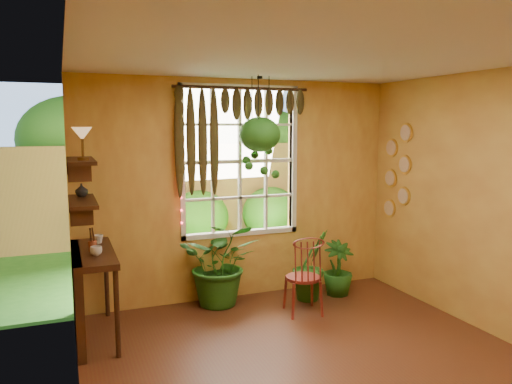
# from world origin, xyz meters

# --- Properties ---
(floor) EXTENTS (4.50, 4.50, 0.00)m
(floor) POSITION_xyz_m (0.00, 0.00, 0.00)
(floor) COLOR #4F2916
(floor) RESTS_ON ground
(ceiling) EXTENTS (4.50, 4.50, 0.00)m
(ceiling) POSITION_xyz_m (0.00, 0.00, 2.70)
(ceiling) COLOR silver
(ceiling) RESTS_ON wall_back
(wall_back) EXTENTS (4.00, 0.00, 4.00)m
(wall_back) POSITION_xyz_m (0.00, 2.25, 1.35)
(wall_back) COLOR gold
(wall_back) RESTS_ON floor
(wall_left) EXTENTS (0.00, 4.50, 4.50)m
(wall_left) POSITION_xyz_m (-2.00, 0.00, 1.35)
(wall_left) COLOR gold
(wall_left) RESTS_ON floor
(window) EXTENTS (1.52, 0.10, 1.86)m
(window) POSITION_xyz_m (0.00, 2.28, 1.70)
(window) COLOR white
(window) RESTS_ON wall_back
(valance_vine) EXTENTS (1.70, 0.12, 1.10)m
(valance_vine) POSITION_xyz_m (-0.08, 2.16, 2.28)
(valance_vine) COLOR #34190E
(valance_vine) RESTS_ON window
(string_lights) EXTENTS (0.03, 0.03, 1.54)m
(string_lights) POSITION_xyz_m (-0.76, 2.19, 1.75)
(string_lights) COLOR #FF2633
(string_lights) RESTS_ON window
(wall_plates) EXTENTS (0.04, 0.32, 1.10)m
(wall_plates) POSITION_xyz_m (1.98, 1.79, 1.55)
(wall_plates) COLOR beige
(wall_plates) RESTS_ON wall_right
(counter_ledge) EXTENTS (0.40, 1.20, 0.90)m
(counter_ledge) POSITION_xyz_m (-1.91, 1.60, 0.55)
(counter_ledge) COLOR #34190E
(counter_ledge) RESTS_ON floor
(shelf_lower) EXTENTS (0.25, 0.90, 0.04)m
(shelf_lower) POSITION_xyz_m (-1.88, 1.60, 1.40)
(shelf_lower) COLOR #34190E
(shelf_lower) RESTS_ON wall_left
(shelf_upper) EXTENTS (0.25, 0.90, 0.04)m
(shelf_upper) POSITION_xyz_m (-1.88, 1.60, 1.80)
(shelf_upper) COLOR #34190E
(shelf_upper) RESTS_ON wall_left
(backyard) EXTENTS (14.00, 10.00, 12.00)m
(backyard) POSITION_xyz_m (0.24, 6.87, 1.28)
(backyard) COLOR #1F5D1A
(backyard) RESTS_ON ground
(windsor_chair) EXTENTS (0.45, 0.47, 1.05)m
(windsor_chair) POSITION_xyz_m (0.46, 1.40, 0.30)
(windsor_chair) COLOR maroon
(windsor_chair) RESTS_ON floor
(potted_plant_left) EXTENTS (1.17, 1.10, 1.03)m
(potted_plant_left) POSITION_xyz_m (-0.33, 2.02, 0.52)
(potted_plant_left) COLOR #1D4813
(potted_plant_left) RESTS_ON floor
(potted_plant_mid) EXTENTS (0.57, 0.51, 0.88)m
(potted_plant_mid) POSITION_xyz_m (0.76, 1.80, 0.44)
(potted_plant_mid) COLOR #1D4813
(potted_plant_mid) RESTS_ON floor
(potted_plant_right) EXTENTS (0.39, 0.39, 0.69)m
(potted_plant_right) POSITION_xyz_m (1.15, 1.82, 0.34)
(potted_plant_right) COLOR #1D4813
(potted_plant_right) RESTS_ON floor
(hanging_basket) EXTENTS (0.48, 0.48, 1.19)m
(hanging_basket) POSITION_xyz_m (0.10, 1.86, 1.99)
(hanging_basket) COLOR black
(hanging_basket) RESTS_ON ceiling
(cup_a) EXTENTS (0.12, 0.12, 0.09)m
(cup_a) POSITION_xyz_m (-1.78, 1.40, 0.95)
(cup_a) COLOR silver
(cup_a) RESTS_ON counter_ledge
(cup_b) EXTENTS (0.13, 0.13, 0.09)m
(cup_b) POSITION_xyz_m (-1.72, 1.91, 0.95)
(cup_b) COLOR beige
(cup_b) RESTS_ON counter_ledge
(brush_jar) EXTENTS (0.08, 0.08, 0.30)m
(brush_jar) POSITION_xyz_m (-1.80, 1.59, 1.02)
(brush_jar) COLOR brown
(brush_jar) RESTS_ON counter_ledge
(shelf_vase) EXTENTS (0.14, 0.14, 0.13)m
(shelf_vase) POSITION_xyz_m (-1.87, 1.85, 1.48)
(shelf_vase) COLOR #B2AD99
(shelf_vase) RESTS_ON shelf_lower
(tiffany_lamp) EXTENTS (0.18, 0.18, 0.31)m
(tiffany_lamp) POSITION_xyz_m (-1.86, 1.38, 2.04)
(tiffany_lamp) COLOR brown
(tiffany_lamp) RESTS_ON shelf_upper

